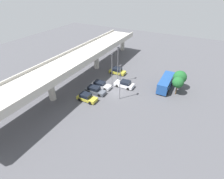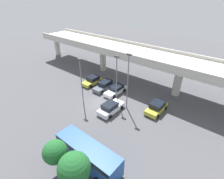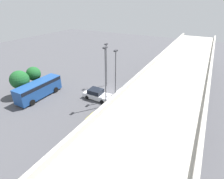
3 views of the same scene
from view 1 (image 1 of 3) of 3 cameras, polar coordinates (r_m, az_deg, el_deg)
name	(u,v)px [view 1 (image 1 of 3)]	position (r m, az deg, el deg)	size (l,w,h in m)	color
ground_plane	(117,92)	(40.36, 1.55, -0.88)	(114.61, 114.61, 0.00)	#4C4C51
highway_overpass	(76,61)	(43.12, -11.73, 9.21)	(54.90, 7.62, 6.95)	#BCB7AD
parked_car_0	(87,97)	(37.71, -8.29, -2.55)	(2.16, 4.34, 1.59)	gold
parked_car_1	(95,90)	(39.92, -5.59, -0.18)	(2.06, 4.77, 1.60)	#515660
parked_car_2	(101,85)	(41.93, -3.72, 1.54)	(2.05, 4.86, 1.45)	silver
parked_car_3	(124,84)	(42.12, 4.08, 1.78)	(2.22, 4.67, 1.64)	silver
parked_car_4	(117,71)	(48.26, 1.71, 6.05)	(2.21, 4.43, 1.64)	gold
shuttle_bus	(166,82)	(43.10, 17.16, 2.36)	(8.00, 2.61, 2.67)	#1E478C
lamp_post_near_aisle	(112,68)	(40.42, -0.02, 6.99)	(0.70, 0.35, 8.22)	slate
lamp_post_mid_lot	(120,80)	(35.73, 2.62, 3.12)	(0.70, 0.35, 7.98)	slate
lamp_post_by_overpass	(118,63)	(42.04, 1.93, 8.70)	(0.70, 0.35, 9.14)	slate
tree_front_left	(178,82)	(40.74, 20.73, 2.20)	(2.46, 2.46, 4.30)	brown
tree_front_centre	(180,77)	(43.26, 21.29, 3.76)	(3.05, 3.05, 4.52)	brown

